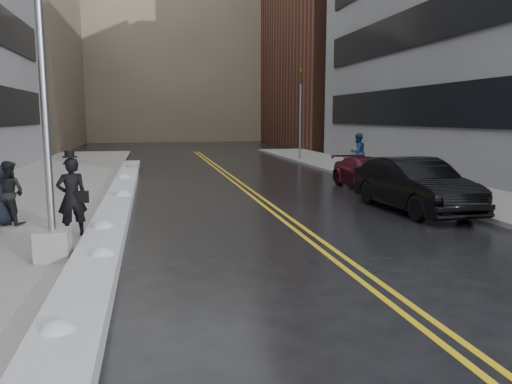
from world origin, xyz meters
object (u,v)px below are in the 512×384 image
pedestrian_b (9,193)px  car_maroon (367,173)px  traffic_signal (300,110)px  pedestrian_east (358,152)px  lamppost (47,140)px  fire_hydrant (412,177)px  pedestrian_c (0,195)px  pedestrian_fedora (72,197)px  car_black (415,185)px

pedestrian_b → car_maroon: bearing=-133.0°
pedestrian_b → car_maroon: 13.61m
traffic_signal → pedestrian_east: traffic_signal is taller
lamppost → fire_hydrant: 14.81m
fire_hydrant → lamppost: bearing=-147.0°
traffic_signal → pedestrian_c: 23.05m
fire_hydrant → traffic_signal: (-0.50, 14.00, 2.85)m
fire_hydrant → pedestrian_fedora: 13.61m
pedestrian_c → pedestrian_east: bearing=-169.4°
fire_hydrant → pedestrian_b: size_ratio=0.43×
lamppost → fire_hydrant: bearing=33.0°
fire_hydrant → pedestrian_fedora: pedestrian_fedora is taller
pedestrian_fedora → traffic_signal: bearing=-138.6°
pedestrian_fedora → pedestrian_c: bearing=-57.5°
lamppost → traffic_signal: bearing=61.8°
pedestrian_fedora → car_maroon: 12.81m
car_black → car_maroon: bearing=79.2°
pedestrian_east → pedestrian_c: bearing=18.0°
lamppost → car_maroon: bearing=39.9°
pedestrian_fedora → pedestrian_b: pedestrian_fedora is taller
car_maroon → traffic_signal: bearing=85.3°
traffic_signal → pedestrian_c: bearing=-126.8°
lamppost → traffic_signal: 24.98m
fire_hydrant → car_maroon: 1.82m
traffic_signal → pedestrian_east: size_ratio=3.03×
pedestrian_b → pedestrian_east: (14.32, 10.51, 0.15)m
pedestrian_b → pedestrian_c: bearing=43.9°
lamppost → traffic_signal: lamppost is taller
fire_hydrant → pedestrian_b: pedestrian_b is taller
car_maroon → pedestrian_c: bearing=-157.3°
car_maroon → pedestrian_east: bearing=70.7°
pedestrian_east → car_maroon: pedestrian_east is taller
fire_hydrant → car_black: size_ratio=0.14×
fire_hydrant → car_black: bearing=-118.5°
car_black → pedestrian_b: bearing=178.2°
pedestrian_east → fire_hydrant: bearing=69.2°
pedestrian_c → lamppost: bearing=92.3°
pedestrian_fedora → car_black: size_ratio=0.37×
lamppost → car_black: lamppost is taller
traffic_signal → pedestrian_fedora: size_ratio=3.18×
fire_hydrant → pedestrian_b: bearing=-163.0°
pedestrian_fedora → car_maroon: size_ratio=0.42×
fire_hydrant → pedestrian_fedora: size_ratio=0.39×
lamppost → pedestrian_c: size_ratio=4.78×
traffic_signal → pedestrian_fedora: traffic_signal is taller
pedestrian_fedora → pedestrian_c: pedestrian_fedora is taller
pedestrian_east → car_black: size_ratio=0.39×
car_maroon → car_black: bearing=-98.3°
car_black → traffic_signal: bearing=81.7°
pedestrian_east → car_black: pedestrian_east is taller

